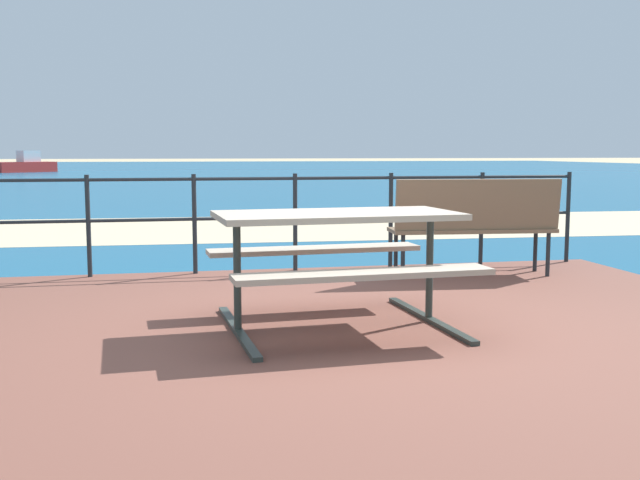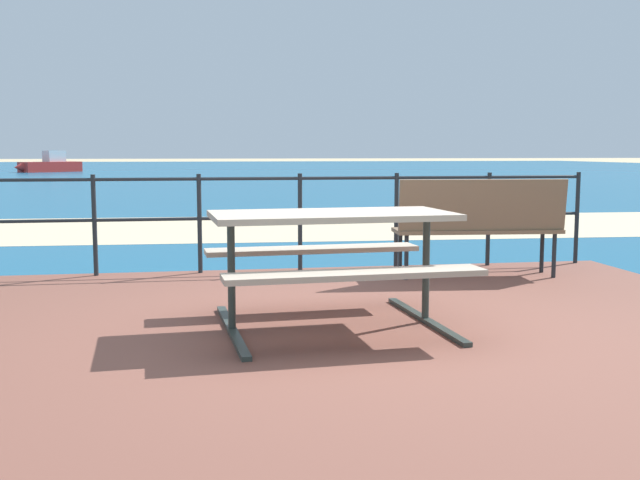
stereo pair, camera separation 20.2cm
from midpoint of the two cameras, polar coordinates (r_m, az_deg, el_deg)
name	(u,v)px [view 1 (the left image)]	position (r m, az deg, el deg)	size (l,w,h in m)	color
ground_plane	(356,336)	(5.09, 1.63, -7.32)	(240.00, 240.00, 0.00)	tan
patio_paving	(356,331)	(5.08, 1.63, -6.99)	(6.40, 5.20, 0.06)	brown
sea_water	(190,172)	(44.84, -10.03, 5.12)	(90.00, 90.00, 0.01)	#145B84
beach_strip	(247,228)	(12.16, -6.09, 0.93)	(54.00, 4.10, 0.01)	beige
picnic_table	(337,240)	(4.98, 0.13, 0.03)	(1.68, 1.52, 0.78)	tan
park_bench	(475,219)	(7.14, 10.94, 1.57)	(1.59, 0.55, 0.93)	#7A6047
railing_fence	(295,211)	(7.39, -2.69, 2.26)	(5.94, 0.04, 0.96)	#1E2328
boat_near	(24,165)	(47.40, -21.74, 5.33)	(3.64, 3.26, 1.26)	red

